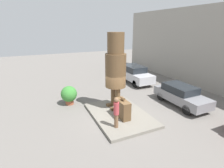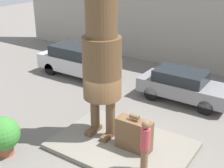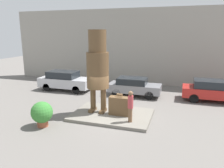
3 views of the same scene
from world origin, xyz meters
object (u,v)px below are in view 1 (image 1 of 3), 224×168
(tourist, at_px, (116,111))
(parked_car_grey, at_px, (181,95))
(statue_figure, at_px, (116,66))
(parked_car_silver, at_px, (134,74))
(giant_suitcase, at_px, (123,109))
(planter_pot, at_px, (69,94))

(tourist, height_order, parked_car_grey, tourist)
(statue_figure, bearing_deg, parked_car_silver, 137.44)
(tourist, distance_m, parked_car_grey, 5.87)
(giant_suitcase, xyz_separation_m, parked_car_silver, (-6.41, 4.76, 0.16))
(giant_suitcase, distance_m, parked_car_grey, 4.93)
(planter_pot, bearing_deg, statue_figure, 50.92)
(giant_suitcase, bearing_deg, planter_pot, -145.59)
(parked_car_silver, bearing_deg, parked_car_grey, 1.46)
(tourist, bearing_deg, planter_pot, -159.72)
(tourist, bearing_deg, statue_figure, 155.51)
(parked_car_grey, height_order, planter_pot, parked_car_grey)
(giant_suitcase, xyz_separation_m, parked_car_grey, (-0.19, 4.92, 0.05))
(tourist, distance_m, planter_pot, 4.86)
(parked_car_grey, bearing_deg, giant_suitcase, -87.80)
(tourist, distance_m, parked_car_silver, 9.19)
(tourist, relative_size, parked_car_grey, 0.42)
(statue_figure, bearing_deg, planter_pot, -129.08)
(parked_car_grey, bearing_deg, tourist, -79.68)
(statue_figure, height_order, tourist, statue_figure)
(statue_figure, distance_m, tourist, 3.23)
(parked_car_silver, xyz_separation_m, planter_pot, (2.73, -7.28, -0.13))
(giant_suitcase, height_order, planter_pot, giant_suitcase)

